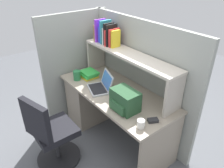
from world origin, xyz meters
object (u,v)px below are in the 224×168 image
computer_mouse (153,120)px  office_chair (52,137)px  laptop (101,86)px  paper_cup (141,124)px  backpack (125,100)px  snack_canister (77,75)px

computer_mouse → office_chair: size_ratio=0.11×
laptop → paper_cup: size_ratio=4.52×
laptop → backpack: backpack is taller
laptop → office_chair: laptop is taller
laptop → computer_mouse: laptop is taller
laptop → computer_mouse: size_ratio=3.61×
snack_canister → office_chair: 0.86m
paper_cup → laptop: bearing=172.0°
laptop → office_chair: bearing=-86.6°
laptop → backpack: 0.50m
office_chair → laptop: bearing=-102.0°
backpack → paper_cup: 0.33m
paper_cup → computer_mouse: bearing=84.6°
laptop → office_chair: size_ratio=0.40×
paper_cup → backpack: bearing=167.9°
laptop → snack_canister: laptop is taller
backpack → computer_mouse: size_ratio=2.88×
backpack → computer_mouse: backpack is taller
office_chair → snack_canister: bearing=-69.5°
laptop → paper_cup: bearing=-8.0°
computer_mouse → laptop: bearing=-150.1°
laptop → computer_mouse: (0.83, 0.04, -0.03)m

